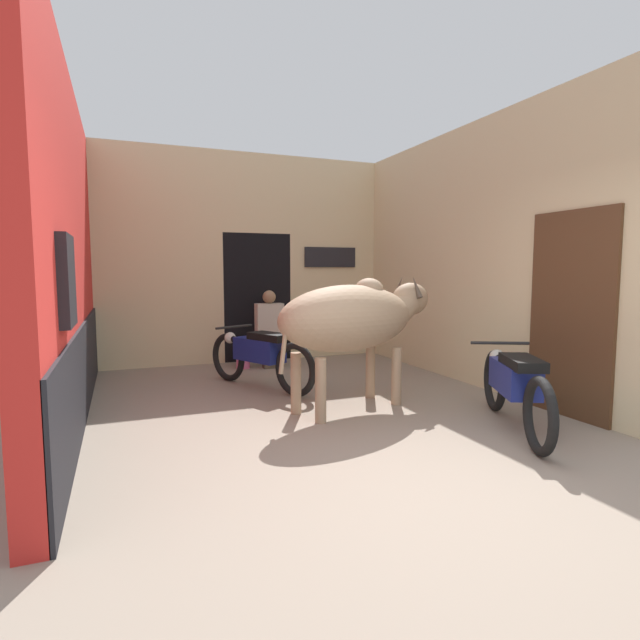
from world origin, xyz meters
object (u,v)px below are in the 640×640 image
object	(u,v)px
motorcycle_near	(515,384)
cow	(355,318)
plastic_stool	(243,354)
shopkeeper_seated	(270,327)
motorcycle_far	(259,354)

from	to	relation	value
motorcycle_near	cow	bearing A→B (deg)	130.19
motorcycle_near	plastic_stool	size ratio (longest dim) A/B	4.40
shopkeeper_seated	plastic_stool	size ratio (longest dim) A/B	2.91
motorcycle_far	plastic_stool	world-z (taller)	motorcycle_far
cow	plastic_stool	xyz separation A→B (m)	(-0.62, 2.60, -0.76)
cow	plastic_stool	world-z (taller)	cow
cow	motorcycle_near	size ratio (longest dim) A/B	1.22
cow	shopkeeper_seated	xyz separation A→B (m)	(-0.19, 2.57, -0.37)
motorcycle_far	motorcycle_near	bearing A→B (deg)	-54.46
shopkeeper_seated	plastic_stool	distance (m)	0.58
plastic_stool	shopkeeper_seated	bearing A→B (deg)	-3.48
cow	plastic_stool	distance (m)	2.78
shopkeeper_seated	plastic_stool	xyz separation A→B (m)	(-0.43, 0.03, -0.39)
motorcycle_far	shopkeeper_seated	world-z (taller)	shopkeeper_seated
cow	shopkeeper_seated	world-z (taller)	cow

